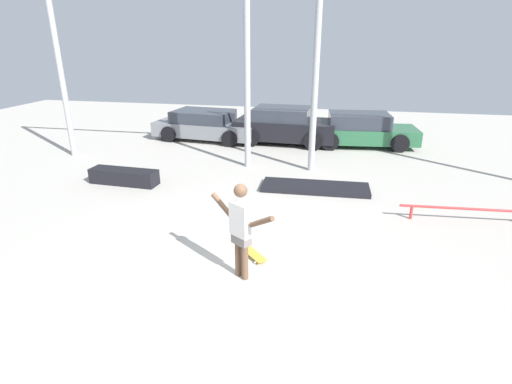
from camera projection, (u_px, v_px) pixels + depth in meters
The scene contains 11 objects.
ground_plane at pixel (231, 263), 7.59m from camera, with size 36.00×36.00×0.00m, color #B2ADA3.
skateboarder at pixel (241, 227), 6.79m from camera, with size 1.29×0.89×1.77m.
skateboard at pixel (253, 253), 7.79m from camera, with size 0.67×0.70×0.08m.
grind_box at pixel (124, 177), 11.63m from camera, with size 2.01×0.54×0.43m, color black.
manual_pad at pixel (315, 187), 11.23m from camera, with size 2.99×1.00×0.13m, color black.
grind_rail at pixel (470, 210), 9.17m from camera, with size 3.11×0.26×0.36m.
canopy_support_left at pixel (147, 50), 12.60m from camera, with size 6.67×0.20×5.77m.
canopy_support_right at pixel (435, 52), 10.99m from camera, with size 6.67×0.20×5.77m.
parked_car_grey at pixel (206, 125), 16.62m from camera, with size 4.46×2.33×1.19m.
parked_car_black at pixel (285, 126), 16.03m from camera, with size 4.03×2.14×1.41m.
parked_car_green at pixel (361, 130), 15.60m from camera, with size 4.27×2.17×1.28m.
Camera 1 is at (1.79, -6.36, 4.00)m, focal length 28.00 mm.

